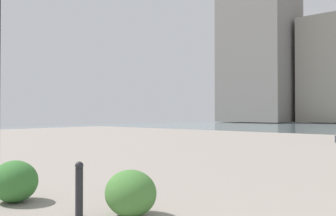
% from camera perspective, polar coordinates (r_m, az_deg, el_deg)
% --- Properties ---
extents(building_annex, '(10.21, 10.81, 18.94)m').
position_cam_1_polar(building_annex, '(72.14, 25.05, 5.48)').
color(building_annex, '#9E9384').
rests_on(building_annex, ground).
extents(building_highrise, '(12.72, 12.28, 33.53)m').
position_cam_1_polar(building_highrise, '(72.86, 14.45, 10.34)').
color(building_highrise, gray).
rests_on(building_highrise, ground).
extents(bollard_near, '(0.13, 0.13, 0.87)m').
position_cam_1_polar(bollard_near, '(5.89, -14.06, -12.33)').
color(bollard_near, '#232328').
rests_on(bollard_near, ground).
extents(shrub_low, '(0.89, 0.80, 0.76)m').
position_cam_1_polar(shrub_low, '(7.21, -23.39, -10.73)').
color(shrub_low, '#387533').
rests_on(shrub_low, ground).
extents(shrub_round, '(0.86, 0.77, 0.73)m').
position_cam_1_polar(shrub_round, '(5.79, -6.02, -13.43)').
color(shrub_round, '#477F38').
rests_on(shrub_round, ground).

